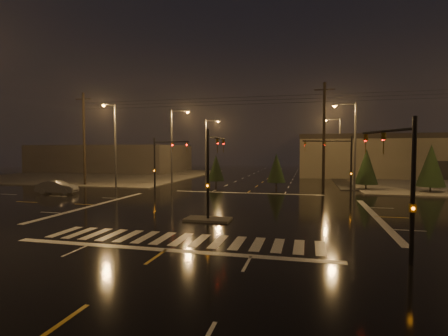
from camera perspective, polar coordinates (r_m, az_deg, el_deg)
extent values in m
plane|color=black|center=(27.06, -0.24, -6.90)|extent=(140.00, 140.00, 0.00)
cube|color=#46443F|center=(66.84, -19.40, -1.11)|extent=(36.00, 36.00, 0.12)
cube|color=#46443F|center=(23.25, -2.64, -8.36)|extent=(3.00, 1.60, 0.15)
cube|color=beige|center=(18.63, -7.03, -11.47)|extent=(15.00, 2.60, 0.01)
cube|color=beige|center=(16.84, -9.50, -13.06)|extent=(16.00, 0.50, 0.01)
cube|color=beige|center=(37.71, 3.78, -4.09)|extent=(16.00, 0.50, 0.01)
cube|color=#3B3634|center=(79.52, -17.74, 1.52)|extent=(30.00, 18.00, 5.60)
cylinder|color=black|center=(22.85, -2.65, -1.15)|extent=(0.18, 0.18, 6.00)
cylinder|color=black|center=(24.97, -1.21, 4.94)|extent=(0.12, 4.50, 0.12)
imported|color=#594707|center=(26.93, -0.10, 4.69)|extent=(0.16, 0.20, 1.00)
cube|color=#594707|center=(22.91, -2.65, -2.90)|extent=(0.25, 0.18, 0.35)
cylinder|color=black|center=(36.64, 20.06, 0.23)|extent=(0.18, 0.18, 6.00)
cylinder|color=black|center=(35.57, 16.51, 4.24)|extent=(4.74, 1.82, 0.12)
imported|color=#594707|center=(34.76, 13.08, 4.23)|extent=(0.24, 0.22, 1.00)
cube|color=#594707|center=(36.68, 20.04, -0.86)|extent=(0.25, 0.18, 0.35)
cylinder|color=black|center=(40.14, -11.27, 0.58)|extent=(0.18, 0.18, 6.00)
cylinder|color=black|center=(38.39, -8.65, 4.23)|extent=(4.74, 1.82, 0.12)
imported|color=#594707|center=(36.91, -6.06, 4.22)|extent=(0.24, 0.22, 1.00)
cube|color=#594707|center=(40.18, -11.26, -0.42)|extent=(0.25, 0.18, 0.35)
cylinder|color=black|center=(16.00, 28.47, -3.30)|extent=(0.18, 0.18, 6.00)
cylinder|color=black|center=(17.61, 24.94, 5.48)|extent=(1.48, 3.80, 0.12)
imported|color=#594707|center=(19.17, 22.13, 5.16)|extent=(0.22, 0.24, 1.00)
cube|color=#594707|center=(16.08, 28.41, -5.78)|extent=(0.25, 0.18, 0.35)
cylinder|color=#38383A|center=(47.38, -8.56, 3.39)|extent=(0.24, 0.24, 10.00)
cylinder|color=#38383A|center=(47.22, -7.24, 9.23)|extent=(2.40, 0.14, 0.14)
cube|color=#38383A|center=(46.84, -5.97, 9.23)|extent=(0.70, 0.30, 0.18)
sphere|color=orange|center=(46.83, -5.97, 9.07)|extent=(0.32, 0.32, 0.32)
cylinder|color=#38383A|center=(62.49, -3.01, 3.31)|extent=(0.24, 0.24, 10.00)
cylinder|color=#38383A|center=(62.37, -1.95, 7.73)|extent=(2.40, 0.14, 0.14)
cube|color=#38383A|center=(62.08, -0.96, 7.71)|extent=(0.70, 0.30, 0.18)
sphere|color=orange|center=(62.07, -0.96, 7.59)|extent=(0.32, 0.32, 0.32)
cylinder|color=#38383A|center=(42.18, 20.62, 3.28)|extent=(0.24, 0.24, 10.00)
cylinder|color=#38383A|center=(42.37, 19.11, 9.81)|extent=(2.40, 0.14, 0.14)
cube|color=#38383A|center=(42.28, 17.60, 9.78)|extent=(0.70, 0.30, 0.18)
sphere|color=orange|center=(42.26, 17.60, 9.61)|extent=(0.32, 0.32, 0.32)
cylinder|color=#38383A|center=(62.08, 18.39, 3.17)|extent=(0.24, 0.24, 10.00)
cylinder|color=#38383A|center=(62.21, 17.35, 7.61)|extent=(2.40, 0.14, 0.14)
cube|color=#38383A|center=(62.15, 16.33, 7.58)|extent=(0.70, 0.30, 0.18)
sphere|color=orange|center=(62.14, 16.32, 7.46)|extent=(0.32, 0.32, 0.32)
cylinder|color=#38383A|center=(43.57, -17.32, 3.32)|extent=(0.24, 0.24, 10.00)
cylinder|color=#38383A|center=(42.86, -18.26, 9.75)|extent=(0.14, 2.40, 0.14)
cube|color=#38383A|center=(41.93, -19.06, 9.82)|extent=(0.30, 0.70, 0.18)
sphere|color=orange|center=(41.91, -19.06, 9.64)|extent=(0.32, 0.32, 0.32)
cylinder|color=black|center=(48.97, -21.87, 4.36)|extent=(0.32, 0.32, 12.00)
cube|color=black|center=(49.39, -21.99, 10.40)|extent=(2.20, 0.12, 0.12)
cylinder|color=black|center=(39.93, 15.99, 4.82)|extent=(0.32, 0.32, 12.00)
cube|color=black|center=(40.44, 16.10, 12.20)|extent=(2.20, 0.12, 0.12)
cylinder|color=black|center=(43.62, 22.17, -2.89)|extent=(0.18, 0.18, 0.70)
cone|color=black|center=(43.45, 22.23, 0.23)|extent=(2.59, 2.59, 4.04)
cylinder|color=black|center=(43.88, 30.63, -3.05)|extent=(0.18, 0.18, 0.70)
cone|color=black|center=(43.70, 30.72, 0.37)|extent=(2.90, 2.90, 4.54)
cylinder|color=black|center=(44.58, -1.32, -2.54)|extent=(0.18, 0.18, 0.70)
cone|color=black|center=(44.43, -1.32, 0.03)|extent=(2.11, 2.11, 3.30)
cylinder|color=black|center=(42.89, 8.52, -2.79)|extent=(0.18, 0.18, 0.70)
cone|color=black|center=(42.73, 8.54, 0.02)|extent=(2.25, 2.25, 3.51)
imported|color=slate|center=(41.02, -25.62, -2.84)|extent=(4.38, 2.09, 1.38)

